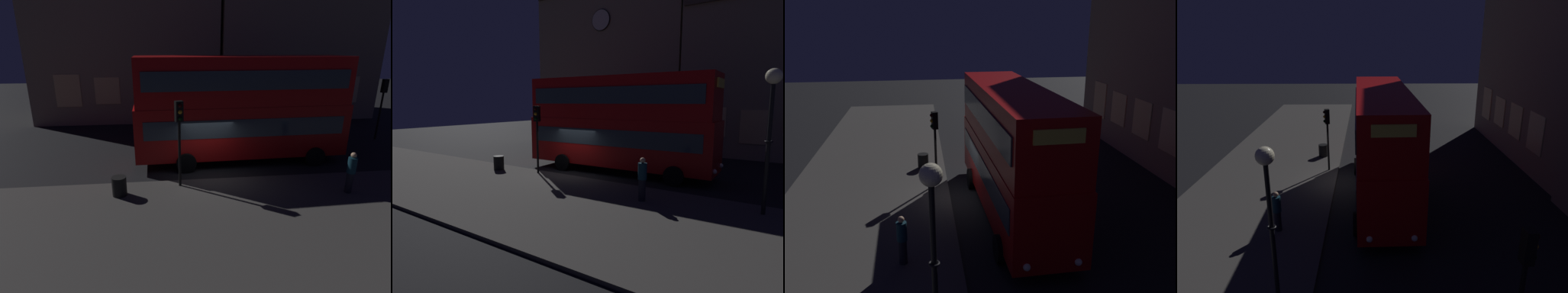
{
  "view_description": "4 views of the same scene",
  "coord_description": "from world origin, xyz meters",
  "views": [
    {
      "loc": [
        -2.17,
        -13.52,
        6.03
      ],
      "look_at": [
        -0.56,
        0.71,
        1.27
      ],
      "focal_mm": 28.29,
      "sensor_mm": 36.0,
      "label": 1
    },
    {
      "loc": [
        10.55,
        -14.03,
        4.06
      ],
      "look_at": [
        0.82,
        0.46,
        1.6
      ],
      "focal_mm": 28.91,
      "sensor_mm": 36.0,
      "label": 2
    },
    {
      "loc": [
        18.15,
        -1.79,
        8.16
      ],
      "look_at": [
        -0.95,
        0.97,
        2.18
      ],
      "focal_mm": 38.0,
      "sensor_mm": 36.0,
      "label": 3
    },
    {
      "loc": [
        19.07,
        1.16,
        8.18
      ],
      "look_at": [
        0.11,
        1.44,
        2.1
      ],
      "focal_mm": 33.18,
      "sensor_mm": 36.0,
      "label": 4
    }
  ],
  "objects": [
    {
      "name": "building_with_clock",
      "position": [
        -4.76,
        14.64,
        8.98
      ],
      "size": [
        14.45,
        8.13,
        17.96
      ],
      "color": "tan",
      "rests_on": "ground"
    },
    {
      "name": "traffic_light_far_side",
      "position": [
        12.04,
        4.81,
        2.84
      ],
      "size": [
        0.33,
        0.37,
        3.95
      ],
      "rotation": [
        0.0,
        0.0,
        3.17
      ],
      "color": "black",
      "rests_on": "ground"
    },
    {
      "name": "sidewalk_slab",
      "position": [
        0.0,
        -4.53,
        0.06
      ],
      "size": [
        44.0,
        7.81,
        0.12
      ],
      "primitive_type": "cube",
      "color": "#423F3D",
      "rests_on": "ground"
    },
    {
      "name": "traffic_light_near_kerb",
      "position": [
        -1.45,
        -1.2,
        2.82
      ],
      "size": [
        0.38,
        0.39,
        3.75
      ],
      "rotation": [
        0.0,
        0.0,
        0.27
      ],
      "color": "black",
      "rests_on": "sidewalk_slab"
    },
    {
      "name": "building_plain_facade",
      "position": [
        9.26,
        13.99,
        7.28
      ],
      "size": [
        13.11,
        7.41,
        14.55
      ],
      "color": "tan",
      "rests_on": "ground"
    },
    {
      "name": "double_decker_bus",
      "position": [
        1.94,
        1.9,
        3.04
      ],
      "size": [
        11.12,
        3.12,
        5.5
      ],
      "rotation": [
        0.0,
        0.0,
        0.03
      ],
      "color": "#B20F0F",
      "rests_on": "ground"
    },
    {
      "name": "pedestrian",
      "position": [
        5.52,
        -2.63,
        1.03
      ],
      "size": [
        0.35,
        0.35,
        1.77
      ],
      "rotation": [
        0.0,
        0.0,
        2.82
      ],
      "color": "black",
      "rests_on": "sidewalk_slab"
    },
    {
      "name": "ground_plane",
      "position": [
        0.0,
        0.0,
        0.0
      ],
      "size": [
        80.0,
        80.0,
        0.0
      ],
      "primitive_type": "plane",
      "color": "black"
    },
    {
      "name": "litter_bin",
      "position": [
        -3.98,
        -1.82,
        0.52
      ],
      "size": [
        0.6,
        0.6,
        0.81
      ],
      "primitive_type": "cylinder",
      "color": "black",
      "rests_on": "sidewalk_slab"
    }
  ]
}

